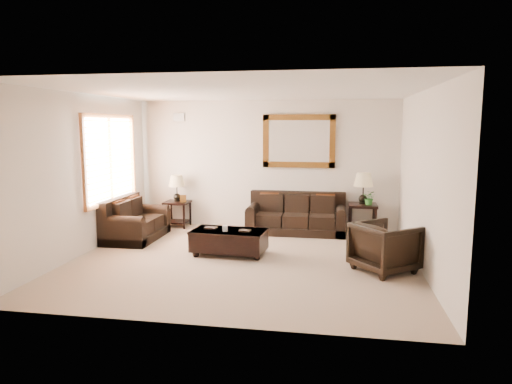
% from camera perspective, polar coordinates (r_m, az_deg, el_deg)
% --- Properties ---
extents(room, '(5.51, 5.01, 2.71)m').
position_cam_1_polar(room, '(7.24, -1.66, 1.82)').
color(room, gray).
rests_on(room, ground).
extents(window, '(0.07, 1.96, 1.66)m').
position_cam_1_polar(window, '(8.98, -17.68, 3.95)').
color(window, white).
rests_on(window, room).
extents(mirror, '(1.50, 0.06, 1.10)m').
position_cam_1_polar(mirror, '(9.55, 5.37, 6.34)').
color(mirror, '#4B290F').
rests_on(mirror, room).
extents(air_vent, '(0.25, 0.02, 0.18)m').
position_cam_1_polar(air_vent, '(10.10, -9.63, 9.20)').
color(air_vent, '#999999').
rests_on(air_vent, room).
extents(sofa, '(1.98, 0.85, 0.81)m').
position_cam_1_polar(sofa, '(9.38, 5.08, -3.28)').
color(sofa, black).
rests_on(sofa, room).
extents(loveseat, '(0.85, 1.44, 0.81)m').
position_cam_1_polar(loveseat, '(9.11, -15.04, -3.84)').
color(loveseat, black).
rests_on(loveseat, room).
extents(end_table_left, '(0.51, 0.51, 1.12)m').
position_cam_1_polar(end_table_left, '(9.93, -9.84, -0.15)').
color(end_table_left, black).
rests_on(end_table_left, room).
extents(end_table_right, '(0.56, 0.56, 1.24)m').
position_cam_1_polar(end_table_right, '(9.35, 13.24, -0.29)').
color(end_table_right, black).
rests_on(end_table_right, room).
extents(coffee_table, '(1.29, 0.77, 0.53)m').
position_cam_1_polar(coffee_table, '(7.76, -3.38, -5.93)').
color(coffee_table, black).
rests_on(coffee_table, room).
extents(armchair, '(1.07, 1.08, 0.82)m').
position_cam_1_polar(armchair, '(7.09, 15.82, -6.37)').
color(armchair, black).
rests_on(armchair, floor).
extents(potted_plant, '(0.35, 0.36, 0.23)m').
position_cam_1_polar(potted_plant, '(9.27, 14.02, -0.90)').
color(potted_plant, '#20531C').
rests_on(potted_plant, end_table_right).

